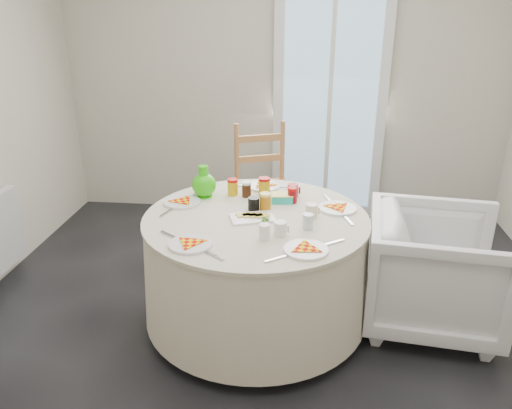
# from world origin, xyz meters

# --- Properties ---
(floor) EXTENTS (4.00, 4.00, 0.00)m
(floor) POSITION_xyz_m (0.00, 0.00, 0.00)
(floor) COLOR black
(floor) RESTS_ON ground
(wall_back) EXTENTS (4.00, 0.02, 2.60)m
(wall_back) POSITION_xyz_m (0.00, 2.00, 1.30)
(wall_back) COLOR #BCB5A3
(wall_back) RESTS_ON floor
(glass_door) EXTENTS (1.00, 0.08, 2.10)m
(glass_door) POSITION_xyz_m (0.40, 1.95, 1.05)
(glass_door) COLOR silver
(glass_door) RESTS_ON floor
(table) EXTENTS (1.37, 1.37, 0.70)m
(table) POSITION_xyz_m (-0.08, 0.15, 0.38)
(table) COLOR beige
(table) RESTS_ON floor
(wooden_chair) EXTENTS (0.57, 0.56, 1.01)m
(wooden_chair) POSITION_xyz_m (-0.11, 1.22, 0.47)
(wooden_chair) COLOR #AE7748
(wooden_chair) RESTS_ON floor
(armchair) EXTENTS (0.83, 0.88, 0.81)m
(armchair) POSITION_xyz_m (1.02, 0.23, 0.39)
(armchair) COLOR silver
(armchair) RESTS_ON floor
(place_settings) EXTENTS (1.49, 1.49, 0.02)m
(place_settings) POSITION_xyz_m (-0.08, 0.15, 0.77)
(place_settings) COLOR white
(place_settings) RESTS_ON table
(jar_cluster) EXTENTS (0.46, 0.25, 0.13)m
(jar_cluster) POSITION_xyz_m (-0.08, 0.44, 0.82)
(jar_cluster) COLOR #925A23
(jar_cluster) RESTS_ON table
(butter_tub) EXTENTS (0.15, 0.11, 0.05)m
(butter_tub) POSITION_xyz_m (0.06, 0.40, 0.79)
(butter_tub) COLOR #1AB2A3
(butter_tub) RESTS_ON table
(green_pitcher) EXTENTS (0.21, 0.21, 0.20)m
(green_pitcher) POSITION_xyz_m (-0.45, 0.44, 0.87)
(green_pitcher) COLOR #2FC60F
(green_pitcher) RESTS_ON table
(cheese_platter) EXTENTS (0.29, 0.23, 0.03)m
(cheese_platter) POSITION_xyz_m (-0.10, 0.11, 0.77)
(cheese_platter) COLOR white
(cheese_platter) RESTS_ON table
(mugs_glasses) EXTENTS (0.67, 0.67, 0.10)m
(mugs_glasses) POSITION_xyz_m (0.08, 0.13, 0.81)
(mugs_glasses) COLOR gray
(mugs_glasses) RESTS_ON table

